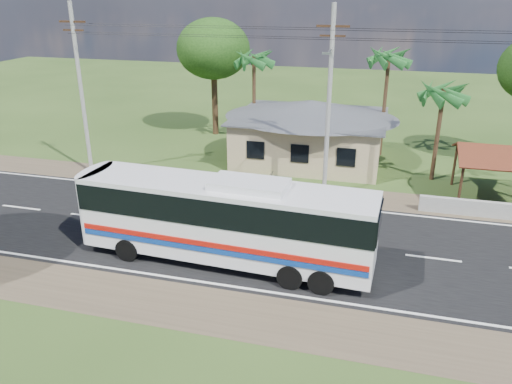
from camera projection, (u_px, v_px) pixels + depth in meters
The scene contains 12 objects.
ground at pixel (247, 236), 25.36m from camera, with size 120.00×120.00×0.00m, color #284217.
road at pixel (247, 236), 25.36m from camera, with size 120.00×16.00×0.03m.
house at pixel (310, 125), 35.76m from camera, with size 12.40×10.00×5.00m.
waiting_shed at pixel (503, 155), 28.82m from camera, with size 5.20×4.48×3.35m.
concrete_barrier at pixel (486, 209), 27.32m from camera, with size 7.00×0.30×0.90m, color #9E9E99.
utility_poles at pixel (323, 100), 28.36m from camera, with size 32.80×2.22×11.00m.
palm_near at pixel (443, 93), 30.78m from camera, with size 2.80×2.80×6.70m.
palm_mid at pixel (389, 58), 35.10m from camera, with size 2.80×2.80×8.20m.
palm_far at pixel (254, 59), 38.13m from camera, with size 2.80×2.80×7.70m.
tree_behind_house at pixel (213, 49), 40.71m from camera, with size 6.00×6.00×9.61m.
coach_bus at pixel (226, 215), 22.08m from camera, with size 13.35×3.41×4.11m.
motorcycle at pixel (264, 179), 31.57m from camera, with size 0.66×1.89×0.99m, color black.
Camera 1 is at (6.29, -21.78, 11.60)m, focal length 35.00 mm.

